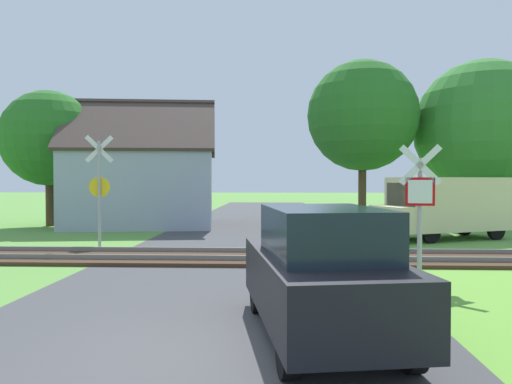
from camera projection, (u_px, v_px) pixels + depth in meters
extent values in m
plane|color=#5B933D|center=(182.00, 359.00, 5.96)|extent=(160.00, 160.00, 0.00)
cube|color=#424244|center=(206.00, 314.00, 7.96)|extent=(7.05, 80.00, 0.01)
cube|color=#422D1E|center=(236.00, 258.00, 13.44)|extent=(60.00, 2.60, 0.10)
cube|color=slate|center=(238.00, 250.00, 14.16)|extent=(60.00, 0.08, 0.12)
cube|color=slate|center=(233.00, 258.00, 12.72)|extent=(60.00, 0.08, 0.12)
cylinder|color=#9E9EA5|center=(420.00, 219.00, 10.62)|extent=(0.10, 0.10, 2.61)
cube|color=red|center=(420.00, 192.00, 10.54)|extent=(0.59, 0.17, 0.60)
cube|color=white|center=(420.00, 192.00, 10.52)|extent=(0.48, 0.13, 0.49)
cube|color=white|center=(420.00, 165.00, 10.53)|extent=(0.86, 0.24, 0.88)
cube|color=white|center=(420.00, 165.00, 10.53)|extent=(0.86, 0.24, 0.88)
cylinder|color=#9E9EA5|center=(99.00, 195.00, 15.66)|extent=(0.09, 0.09, 3.37)
cube|color=white|center=(99.00, 149.00, 15.68)|extent=(0.86, 0.23, 0.88)
cube|color=white|center=(99.00, 149.00, 15.68)|extent=(0.86, 0.23, 0.88)
cylinder|color=yellow|center=(100.00, 187.00, 15.72)|extent=(0.63, 0.18, 0.64)
cube|color=#99A3B7|center=(144.00, 188.00, 23.64)|extent=(7.12, 6.86, 3.52)
cube|color=#473833|center=(138.00, 124.00, 22.05)|extent=(7.10, 4.27, 2.61)
cube|color=#473833|center=(148.00, 130.00, 25.09)|extent=(7.10, 4.27, 2.61)
cube|color=brown|center=(181.00, 122.00, 23.71)|extent=(0.56, 0.56, 1.10)
cylinder|color=#513823|center=(50.00, 200.00, 23.28)|extent=(0.36, 0.36, 2.43)
sphere|color=#286B23|center=(49.00, 138.00, 23.21)|extent=(4.43, 4.43, 4.43)
cylinder|color=#513823|center=(362.00, 190.00, 24.54)|extent=(0.39, 0.39, 3.27)
sphere|color=#286B23|center=(363.00, 116.00, 24.45)|extent=(5.42, 5.42, 5.42)
cylinder|color=#513823|center=(482.00, 201.00, 24.88)|extent=(0.35, 0.35, 2.21)
sphere|color=#337A2D|center=(483.00, 128.00, 24.79)|extent=(6.73, 6.73, 6.73)
cube|color=beige|center=(449.00, 204.00, 18.09)|extent=(4.61, 3.36, 1.90)
cube|color=beige|center=(392.00, 219.00, 17.27)|extent=(1.34, 1.94, 0.90)
cube|color=#19232D|center=(401.00, 195.00, 17.37)|extent=(0.66, 1.51, 0.85)
cube|color=navy|center=(431.00, 211.00, 18.99)|extent=(3.50, 1.46, 0.16)
cylinder|color=black|center=(402.00, 229.00, 18.36)|extent=(0.70, 0.43, 0.68)
cylinder|color=black|center=(431.00, 233.00, 16.89)|extent=(0.70, 0.43, 0.68)
cylinder|color=black|center=(464.00, 227.00, 19.33)|extent=(0.70, 0.43, 0.68)
cylinder|color=black|center=(496.00, 230.00, 17.87)|extent=(0.70, 0.43, 0.68)
cube|color=black|center=(320.00, 284.00, 6.80)|extent=(2.26, 4.21, 0.84)
cube|color=#19232D|center=(324.00, 232.00, 6.58)|extent=(1.73, 2.40, 0.64)
cylinder|color=black|center=(341.00, 291.00, 8.24)|extent=(0.27, 0.62, 0.60)
cylinder|color=black|center=(257.00, 294.00, 8.08)|extent=(0.27, 0.62, 0.60)
cylinder|color=black|center=(411.00, 346.00, 5.54)|extent=(0.27, 0.62, 0.60)
cylinder|color=black|center=(287.00, 351.00, 5.38)|extent=(0.27, 0.62, 0.60)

